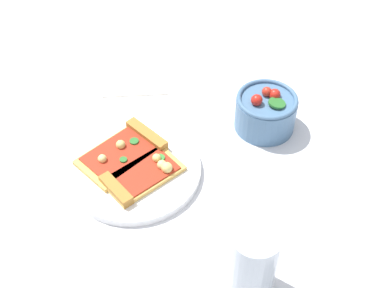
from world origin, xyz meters
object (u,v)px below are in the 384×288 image
at_px(pizza_slice_far, 141,176).
at_px(salad_bowl, 266,111).
at_px(pizza_slice_near, 126,151).
at_px(plate, 135,170).
at_px(soda_glass, 252,264).
at_px(paper_napkin, 136,78).

height_order(pizza_slice_far, salad_bowl, salad_bowl).
distance_m(pizza_slice_near, pizza_slice_far, 0.07).
bearing_deg(plate, soda_glass, -43.03).
xyz_separation_m(salad_bowl, paper_napkin, (-0.28, 0.11, -0.04)).
height_order(salad_bowl, soda_glass, soda_glass).
bearing_deg(salad_bowl, soda_glass, -92.25).
bearing_deg(pizza_slice_near, soda_glass, -44.55).
height_order(soda_glass, paper_napkin, soda_glass).
distance_m(soda_glass, paper_napkin, 0.53).
xyz_separation_m(pizza_slice_far, salad_bowl, (0.21, 0.17, 0.02)).
bearing_deg(pizza_slice_far, salad_bowl, 39.77).
xyz_separation_m(pizza_slice_near, pizza_slice_far, (0.04, -0.06, 0.00)).
distance_m(pizza_slice_far, soda_glass, 0.26).
relative_size(plate, paper_napkin, 1.73).
xyz_separation_m(plate, pizza_slice_far, (0.02, -0.02, 0.01)).
distance_m(plate, paper_napkin, 0.27).
relative_size(soda_glass, paper_napkin, 0.96).
xyz_separation_m(pizza_slice_near, soda_glass, (0.23, -0.23, 0.04)).
xyz_separation_m(plate, salad_bowl, (0.22, 0.15, 0.03)).
bearing_deg(plate, pizza_slice_near, 124.02).
height_order(plate, pizza_slice_near, pizza_slice_near).
bearing_deg(pizza_slice_near, paper_napkin, 97.69).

